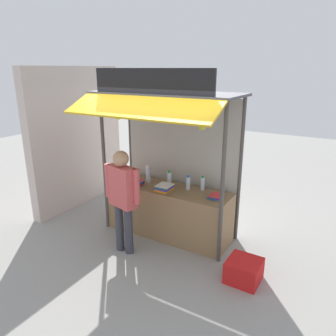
{
  "coord_description": "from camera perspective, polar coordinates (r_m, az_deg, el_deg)",
  "views": [
    {
      "loc": [
        2.52,
        -4.3,
        2.78
      ],
      "look_at": [
        0.0,
        0.0,
        1.2
      ],
      "focal_mm": 33.95,
      "sensor_mm": 36.0,
      "label": 1
    }
  ],
  "objects": [
    {
      "name": "ground_plane",
      "position": [
        5.71,
        -0.0,
        -11.61
      ],
      "size": [
        20.0,
        20.0,
        0.0
      ],
      "primitive_type": "plane",
      "color": "gray"
    },
    {
      "name": "stall_counter",
      "position": [
        5.51,
        -0.0,
        -7.73
      ],
      "size": [
        2.16,
        0.67,
        0.85
      ],
      "primitive_type": "cube",
      "color": "olive",
      "rests_on": "ground"
    },
    {
      "name": "stall_structure",
      "position": [
        5.19,
        0.56,
        5.23
      ],
      "size": [
        2.36,
        1.5,
        2.78
      ],
      "color": "#4C4742",
      "rests_on": "ground"
    },
    {
      "name": "water_bottle_center",
      "position": [
        5.25,
        6.21,
        -2.76
      ],
      "size": [
        0.07,
        0.07,
        0.24
      ],
      "color": "silver",
      "rests_on": "stall_counter"
    },
    {
      "name": "water_bottle_front_left",
      "position": [
        5.57,
        -3.58,
        -1.17
      ],
      "size": [
        0.08,
        0.08,
        0.3
      ],
      "color": "silver",
      "rests_on": "stall_counter"
    },
    {
      "name": "water_bottle_far_right",
      "position": [
        5.43,
        0.22,
        -1.87
      ],
      "size": [
        0.07,
        0.07,
        0.26
      ],
      "color": "silver",
      "rests_on": "stall_counter"
    },
    {
      "name": "water_bottle_back_left",
      "position": [
        5.25,
        3.63,
        -2.66
      ],
      "size": [
        0.07,
        0.07,
        0.24
      ],
      "color": "silver",
      "rests_on": "stall_counter"
    },
    {
      "name": "magazine_stack_rear_center",
      "position": [
        5.21,
        -0.68,
        -3.55
      ],
      "size": [
        0.27,
        0.29,
        0.1
      ],
      "color": "orange",
      "rests_on": "stall_counter"
    },
    {
      "name": "magazine_stack_far_left",
      "position": [
        5.75,
        -9.46,
        -2.07
      ],
      "size": [
        0.23,
        0.28,
        0.03
      ],
      "color": "blue",
      "rests_on": "stall_counter"
    },
    {
      "name": "magazine_stack_right",
      "position": [
        4.97,
        8.51,
        -5.05
      ],
      "size": [
        0.2,
        0.26,
        0.06
      ],
      "color": "purple",
      "rests_on": "stall_counter"
    },
    {
      "name": "magazine_stack_mid_left",
      "position": [
        5.46,
        -6.09,
        -2.73
      ],
      "size": [
        0.27,
        0.32,
        0.09
      ],
      "color": "red",
      "rests_on": "stall_counter"
    },
    {
      "name": "banana_bunch_inner_right",
      "position": [
        5.04,
        -8.97,
        9.48
      ],
      "size": [
        0.11,
        0.11,
        0.29
      ],
      "color": "#332D23"
    },
    {
      "name": "banana_bunch_inner_left",
      "position": [
        4.3,
        6.07,
        7.87
      ],
      "size": [
        0.11,
        0.11,
        0.32
      ],
      "color": "#332D23"
    },
    {
      "name": "vendor_person",
      "position": [
        4.82,
        -8.18,
        -4.49
      ],
      "size": [
        0.62,
        0.31,
        1.64
      ],
      "rotation": [
        0.0,
        0.0,
        -0.26
      ],
      "color": "#383842",
      "rests_on": "ground"
    },
    {
      "name": "plastic_crate",
      "position": [
        4.64,
        13.45,
        -17.47
      ],
      "size": [
        0.45,
        0.45,
        0.31
      ],
      "primitive_type": "cube",
      "rotation": [
        0.0,
        0.0,
        -0.02
      ],
      "color": "red",
      "rests_on": "ground"
    },
    {
      "name": "neighbour_wall",
      "position": [
        6.82,
        -15.85,
        5.27
      ],
      "size": [
        0.2,
        2.4,
        2.82
      ],
      "primitive_type": "cube",
      "color": "beige",
      "rests_on": "ground"
    }
  ]
}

